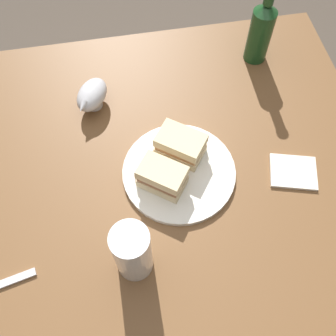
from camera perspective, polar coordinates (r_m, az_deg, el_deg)
ground_plane at (r=1.64m, az=-0.95°, el=-13.28°), size 6.00×6.00×0.00m
dining_table at (r=1.29m, az=-1.19°, el=-8.78°), size 1.11×0.97×0.74m
plate at (r=0.94m, az=1.60°, el=-0.60°), size 0.27×0.27×0.01m
sandwich_half_left at (r=0.94m, az=1.84°, el=3.34°), size 0.13×0.12×0.07m
sandwich_half_right at (r=0.89m, az=-0.84°, el=-1.30°), size 0.12×0.12×0.07m
potato_wedge_front at (r=0.96m, az=-0.81°, el=2.77°), size 0.05×0.05×0.02m
potato_wedge_middle at (r=0.93m, az=-3.78°, el=-0.76°), size 0.04×0.04×0.02m
potato_wedge_back at (r=0.93m, az=-0.71°, el=-0.20°), size 0.03×0.04×0.02m
potato_wedge_left_edge at (r=0.95m, az=0.20°, el=1.78°), size 0.03×0.04×0.02m
potato_wedge_right_edge at (r=0.93m, az=-1.54°, el=0.06°), size 0.04×0.03×0.01m
pint_glass at (r=0.80m, az=-5.11°, el=-12.30°), size 0.08×0.08×0.16m
gravy_boat at (r=1.05m, az=-11.01°, el=10.31°), size 0.11×0.13×0.07m
cider_bottle at (r=1.14m, az=13.35°, el=18.94°), size 0.06×0.06×0.25m
napkin at (r=0.99m, az=17.72°, el=-0.54°), size 0.13×0.12×0.01m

